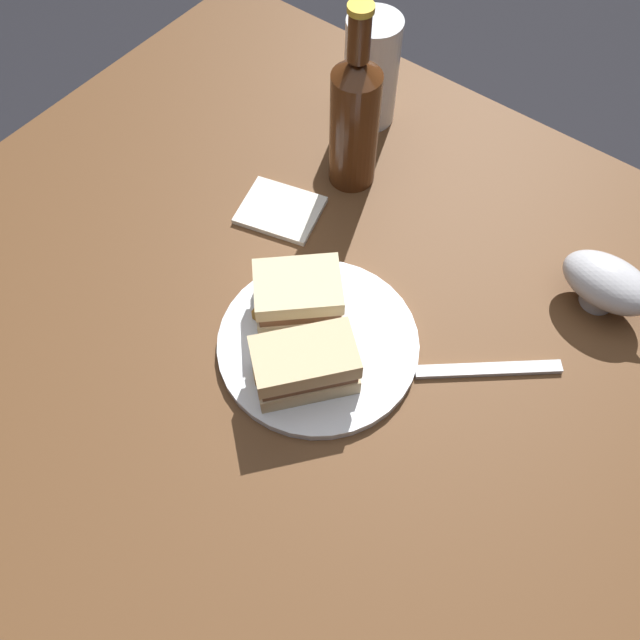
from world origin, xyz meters
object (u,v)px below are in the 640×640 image
(sandwich_half_left, at_px, (298,296))
(gravy_boat, at_px, (609,283))
(napkin, at_px, (280,210))
(fork, at_px, (488,369))
(plate, at_px, (318,344))
(sandwich_half_right, at_px, (305,365))
(pint_glass, at_px, (371,78))
(cider_bottle, at_px, (355,118))

(sandwich_half_left, bearing_deg, gravy_boat, 40.30)
(napkin, bearing_deg, fork, -6.55)
(sandwich_half_left, bearing_deg, plate, -24.83)
(plate, distance_m, fork, 0.21)
(plate, bearing_deg, napkin, 141.35)
(sandwich_half_right, xyz_separation_m, pint_glass, (-0.21, 0.43, 0.03))
(sandwich_half_right, distance_m, gravy_boat, 0.40)
(gravy_boat, height_order, cider_bottle, cider_bottle)
(sandwich_half_left, bearing_deg, cider_bottle, 110.56)
(pint_glass, bearing_deg, fork, -36.45)
(gravy_boat, xyz_separation_m, napkin, (-0.42, -0.13, -0.04))
(cider_bottle, bearing_deg, gravy_boat, 2.31)
(cider_bottle, height_order, fork, cider_bottle)
(pint_glass, height_order, cider_bottle, cider_bottle)
(gravy_boat, distance_m, fork, 0.19)
(plate, bearing_deg, cider_bottle, 117.90)
(plate, relative_size, napkin, 2.28)
(plate, distance_m, napkin, 0.23)
(sandwich_half_left, xyz_separation_m, cider_bottle, (-0.09, 0.24, 0.07))
(fork, bearing_deg, cider_bottle, -66.28)
(gravy_boat, xyz_separation_m, fork, (-0.06, -0.17, -0.04))
(pint_glass, height_order, gravy_boat, pint_glass)
(gravy_boat, xyz_separation_m, cider_bottle, (-0.39, -0.02, 0.07))
(sandwich_half_right, bearing_deg, sandwich_half_left, 133.05)
(cider_bottle, distance_m, napkin, 0.16)
(sandwich_half_left, bearing_deg, napkin, 137.18)
(plate, xyz_separation_m, sandwich_half_right, (0.02, -0.05, 0.04))
(sandwich_half_right, bearing_deg, plate, 110.93)
(pint_glass, distance_m, cider_bottle, 0.14)
(gravy_boat, relative_size, fork, 0.74)
(plate, xyz_separation_m, pint_glass, (-0.19, 0.38, 0.07))
(gravy_boat, relative_size, cider_bottle, 0.48)
(napkin, bearing_deg, sandwich_half_right, -44.31)
(cider_bottle, bearing_deg, pint_glass, 114.84)
(fork, bearing_deg, sandwich_half_left, -21.86)
(pint_glass, relative_size, napkin, 1.51)
(plate, bearing_deg, sandwich_half_right, -69.07)
(gravy_boat, bearing_deg, plate, -132.21)
(napkin, bearing_deg, plate, -38.65)
(pint_glass, distance_m, napkin, 0.25)
(plate, height_order, sandwich_half_left, sandwich_half_left)
(plate, xyz_separation_m, gravy_boat, (0.25, 0.27, 0.04))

